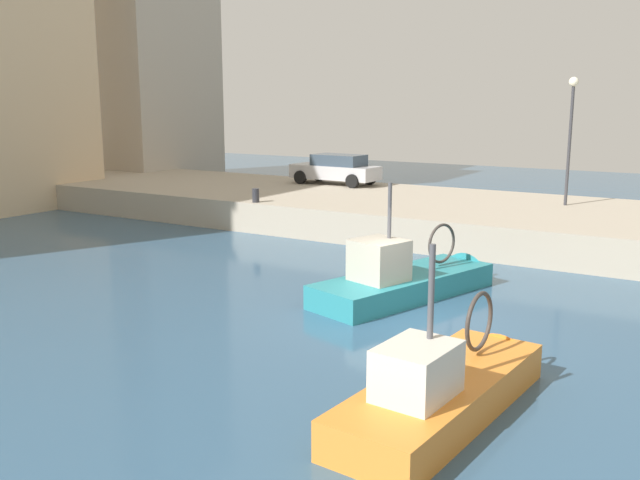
% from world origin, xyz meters
% --- Properties ---
extents(water_surface, '(80.00, 80.00, 0.00)m').
position_xyz_m(water_surface, '(0.00, 0.00, 0.00)').
color(water_surface, '#335675').
rests_on(water_surface, ground).
extents(quay_wall, '(9.00, 56.00, 1.20)m').
position_xyz_m(quay_wall, '(11.50, 0.00, 0.60)').
color(quay_wall, '#ADA08C').
rests_on(quay_wall, ground).
extents(fishing_boat_teal, '(6.55, 3.47, 3.93)m').
position_xyz_m(fishing_boat_teal, '(2.26, 0.95, 0.14)').
color(fishing_boat_teal, teal).
rests_on(fishing_boat_teal, ground).
extents(fishing_boat_orange, '(6.00, 2.18, 3.73)m').
position_xyz_m(fishing_boat_orange, '(-3.92, -2.52, 0.12)').
color(fishing_boat_orange, orange).
rests_on(fishing_boat_orange, ground).
extents(parked_car_silver, '(1.96, 4.38, 1.44)m').
position_xyz_m(parked_car_silver, '(14.22, 10.33, 1.94)').
color(parked_car_silver, '#B7B7BC').
rests_on(parked_car_silver, quay_wall).
extents(mooring_bollard_north, '(0.28, 0.28, 0.55)m').
position_xyz_m(mooring_bollard_north, '(7.35, 10.00, 1.48)').
color(mooring_bollard_north, '#2D2D33').
rests_on(mooring_bollard_north, quay_wall).
extents(quay_streetlamp, '(0.36, 0.36, 4.83)m').
position_xyz_m(quay_streetlamp, '(13.00, -0.64, 4.45)').
color(quay_streetlamp, '#38383D').
rests_on(quay_streetlamp, quay_wall).
extents(waterfront_building_west_mid, '(7.37, 8.54, 19.62)m').
position_xyz_m(waterfront_building_west_mid, '(16.76, 26.25, 9.83)').
color(waterfront_building_west_mid, '#B2A899').
rests_on(waterfront_building_west_mid, ground).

